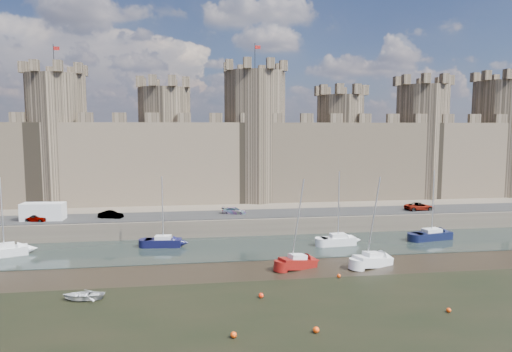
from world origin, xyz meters
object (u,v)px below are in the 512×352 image
Objects in this scene: car_1 at (111,215)px; sailboat_0 at (4,250)px; van at (43,212)px; sailboat_5 at (373,260)px; car_3 at (419,207)px; sailboat_4 at (298,262)px; car_2 at (234,211)px; sailboat_3 at (432,235)px; sailboat_1 at (163,242)px; car_0 at (35,218)px; sailboat_2 at (338,240)px.

car_1 is 0.36× the size of sailboat_0.
sailboat_5 reaches higher than van.
car_3 is 30.69m from sailboat_4.
car_2 is (18.01, 0.86, -0.05)m from car_1.
sailboat_4 is (-21.55, -9.91, -0.02)m from sailboat_3.
sailboat_1 is (7.87, -7.66, -2.33)m from car_1.
car_1 reaches higher than car_2.
car_0 reaches higher than car_2.
sailboat_0 is at bearing 144.67° from sailboat_5.
car_3 is at bearing 28.55° from sailboat_5.
sailboat_0 reaches higher than car_0.
sailboat_0 is (-58.55, -9.10, -2.37)m from car_3.
sailboat_3 is at bearing 159.01° from car_3.
van is (-56.72, 0.22, 0.63)m from car_3.
van is at bearing 132.61° from sailboat_5.
sailboat_5 is (8.61, -0.43, -0.01)m from sailboat_4.
sailboat_0 reaches higher than car_2.
sailboat_4 is at bearing -147.32° from car_2.
car_0 is 0.37× the size of sailboat_1.
car_0 is 8.97m from sailboat_0.
car_1 is (10.11, 0.75, -0.00)m from car_0.
sailboat_3 is 23.72m from sailboat_4.
sailboat_2 is at bearing -11.00° from van.
sailboat_4 is (5.25, -19.80, -2.29)m from car_2.
car_0 is at bearing 130.61° from sailboat_4.
sailboat_2 is at bearing 74.12° from sailboat_5.
sailboat_4 is at bearing -27.04° from van.
sailboat_2 reaches higher than car_2.
car_0 is 55.59m from sailboat_3.
sailboat_1 is at bearing 166.50° from sailboat_3.
van reaches higher than car_2.
sailboat_4 reaches higher than sailboat_0.
sailboat_3 is (-2.68, -8.77, -2.38)m from car_3.
sailboat_4 is at bearing -29.95° from sailboat_1.
sailboat_2 is (22.97, -2.48, 0.04)m from sailboat_1.
sailboat_4 is (-24.23, -18.68, -2.39)m from car_3.
van is at bearing -35.80° from car_0.
car_3 is at bearing 26.36° from sailboat_2.
sailboat_4 is 0.99× the size of sailboat_5.
car_0 is 0.35× the size of sailboat_2.
car_2 is 0.80× the size of car_3.
van is at bearing 159.18° from sailboat_3.
car_1 is 14.68m from sailboat_0.
sailboat_5 is at bearing -34.04° from sailboat_0.
car_3 is 56.72m from van.
sailboat_0 reaches higher than van.
car_2 is 0.40× the size of sailboat_1.
sailboat_5 is at bearing -127.75° from car_2.
car_2 is 24.63m from sailboat_5.
car_1 is 0.35× the size of sailboat_4.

